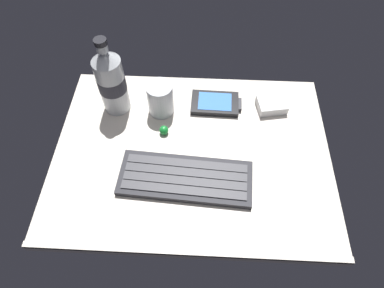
% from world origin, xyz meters
% --- Properties ---
extents(ground_plane, '(0.64, 0.48, 0.03)m').
position_xyz_m(ground_plane, '(0.00, -0.00, -0.01)').
color(ground_plane, beige).
extents(keyboard, '(0.30, 0.13, 0.02)m').
position_xyz_m(keyboard, '(-0.01, -0.08, 0.01)').
color(keyboard, '#232328').
rests_on(keyboard, ground_plane).
extents(handheld_device, '(0.13, 0.08, 0.02)m').
position_xyz_m(handheld_device, '(0.05, 0.14, 0.01)').
color(handheld_device, black).
rests_on(handheld_device, ground_plane).
extents(juice_cup, '(0.06, 0.06, 0.09)m').
position_xyz_m(juice_cup, '(-0.08, 0.12, 0.04)').
color(juice_cup, silver).
rests_on(juice_cup, ground_plane).
extents(water_bottle, '(0.07, 0.07, 0.21)m').
position_xyz_m(water_bottle, '(-0.20, 0.13, 0.09)').
color(water_bottle, silver).
rests_on(water_bottle, ground_plane).
extents(charger_block, '(0.08, 0.07, 0.02)m').
position_xyz_m(charger_block, '(0.19, 0.14, 0.01)').
color(charger_block, white).
rests_on(charger_block, ground_plane).
extents(trackball_mouse, '(0.02, 0.02, 0.02)m').
position_xyz_m(trackball_mouse, '(-0.07, 0.05, 0.01)').
color(trackball_mouse, '#198C33').
rests_on(trackball_mouse, ground_plane).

